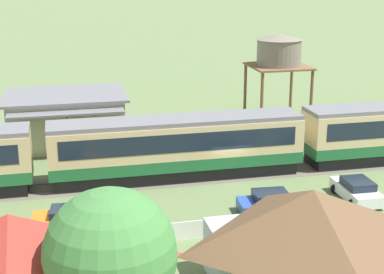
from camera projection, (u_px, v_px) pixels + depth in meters
ground_plane at (227, 178)px, 40.82m from camera, size 600.00×600.00×0.00m
passenger_train at (181, 145)px, 40.27m from camera, size 54.28×3.09×4.27m
railway_track at (157, 179)px, 40.57m from camera, size 116.14×3.60×0.04m
station_building at (66, 118)px, 48.12m from camera, size 9.73×8.60×4.16m
water_tower at (279, 52)px, 53.45m from camera, size 5.20×5.20×8.17m
cottage_brown_roof at (311, 242)px, 25.63m from camera, size 8.46×7.85×5.09m
picket_fence_front at (38, 246)px, 29.88m from camera, size 35.50×0.06×1.05m
parked_car_blue at (272, 203)px, 34.95m from camera, size 4.16×2.17×1.34m
parked_car_orange at (74, 219)px, 32.82m from camera, size 4.86×2.29×1.28m
parked_car_white at (357, 190)px, 36.85m from camera, size 2.36×4.11×1.37m
yard_tree_0 at (110, 254)px, 20.95m from camera, size 4.84×4.84×6.81m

